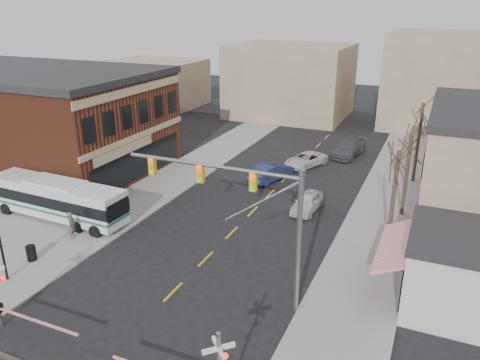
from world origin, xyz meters
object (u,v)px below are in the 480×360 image
(car_b, at_px, (271,172))
(car_d, at_px, (348,148))
(rr_crossing_west, at_px, (1,295))
(car_c, at_px, (306,160))
(traffic_signal_mast, at_px, (249,204))
(trash_bin, at_px, (31,253))
(pedestrian_far, at_px, (89,216))
(car_a, at_px, (307,202))
(pedestrian_near, at_px, (72,225))
(transit_bus, at_px, (57,199))

(car_b, relative_size, car_d, 0.85)
(car_d, bearing_deg, rr_crossing_west, -96.45)
(car_c, bearing_deg, car_d, 82.25)
(rr_crossing_west, bearing_deg, traffic_signal_mast, 35.68)
(car_d, bearing_deg, car_c, -112.45)
(trash_bin, distance_m, pedestrian_far, 5.38)
(car_a, bearing_deg, traffic_signal_mast, -85.14)
(traffic_signal_mast, height_order, pedestrian_near, traffic_signal_mast)
(rr_crossing_west, relative_size, pedestrian_far, 3.70)
(traffic_signal_mast, relative_size, car_c, 2.06)
(car_d, relative_size, pedestrian_far, 3.84)
(car_d, height_order, pedestrian_far, car_d)
(traffic_signal_mast, relative_size, trash_bin, 10.16)
(trash_bin, height_order, car_b, car_b)
(car_a, distance_m, pedestrian_far, 16.58)
(pedestrian_far, bearing_deg, car_b, 19.56)
(trash_bin, relative_size, pedestrian_far, 0.65)
(car_a, height_order, pedestrian_near, pedestrian_near)
(car_a, bearing_deg, rr_crossing_west, -112.58)
(transit_bus, bearing_deg, pedestrian_far, -3.04)
(car_d, xyz_separation_m, pedestrian_near, (-13.59, -26.85, 0.25))
(car_b, relative_size, pedestrian_far, 3.26)
(car_b, relative_size, pedestrian_near, 2.54)
(trash_bin, bearing_deg, pedestrian_near, 85.12)
(trash_bin, distance_m, pedestrian_near, 3.40)
(car_b, xyz_separation_m, pedestrian_near, (-8.54, -16.45, 0.28))
(car_c, xyz_separation_m, pedestrian_far, (-10.65, -19.63, 0.20))
(car_b, height_order, car_c, car_b)
(car_c, bearing_deg, traffic_signal_mast, -57.86)
(traffic_signal_mast, height_order, trash_bin, traffic_signal_mast)
(transit_bus, relative_size, car_d, 1.99)
(car_c, relative_size, pedestrian_near, 2.49)
(transit_bus, bearing_deg, trash_bin, -61.79)
(car_a, bearing_deg, trash_bin, -129.83)
(car_c, height_order, car_d, car_d)
(car_a, distance_m, car_b, 7.20)
(traffic_signal_mast, relative_size, rr_crossing_west, 1.78)
(rr_crossing_west, distance_m, trash_bin, 6.85)
(pedestrian_near, bearing_deg, traffic_signal_mast, -115.44)
(car_b, bearing_deg, trash_bin, 85.19)
(car_a, distance_m, pedestrian_near, 17.59)
(traffic_signal_mast, height_order, car_c, traffic_signal_mast)
(transit_bus, xyz_separation_m, pedestrian_near, (3.25, -2.18, -0.59))
(traffic_signal_mast, xyz_separation_m, pedestrian_near, (-13.81, 1.50, -4.65))
(transit_bus, bearing_deg, pedestrian_near, -33.80)
(rr_crossing_west, distance_m, car_a, 22.32)
(trash_bin, bearing_deg, pedestrian_far, 89.65)
(car_b, bearing_deg, car_a, 152.96)
(pedestrian_near, bearing_deg, car_b, -46.68)
(car_a, relative_size, car_c, 0.86)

